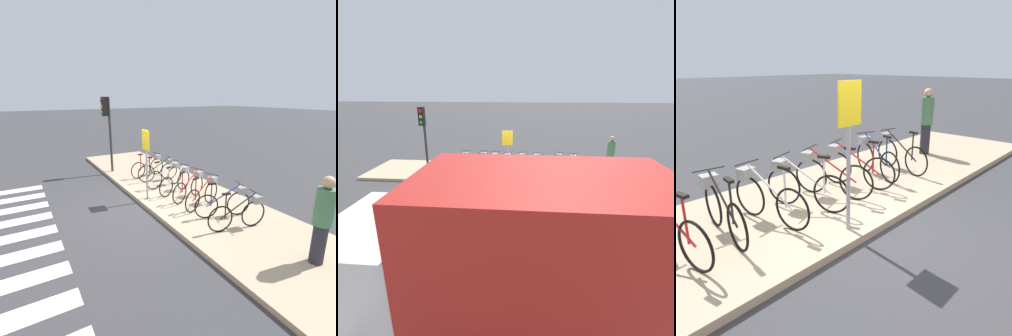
% 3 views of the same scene
% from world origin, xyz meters
% --- Properties ---
extents(ground_plane, '(120.00, 120.00, 0.00)m').
position_xyz_m(ground_plane, '(0.00, 0.00, 0.00)').
color(ground_plane, '#38383A').
extents(sidewalk, '(14.29, 3.05, 0.12)m').
position_xyz_m(sidewalk, '(0.00, 1.53, 0.06)').
color(sidewalk, tan).
rests_on(sidewalk, ground_plane).
extents(parked_bicycle_0, '(0.48, 1.55, 0.97)m').
position_xyz_m(parked_bicycle_0, '(-2.50, 1.42, 0.55)').
color(parked_bicycle_0, black).
rests_on(parked_bicycle_0, sidewalk).
extents(parked_bicycle_1, '(0.46, 1.57, 0.97)m').
position_xyz_m(parked_bicycle_1, '(-1.75, 1.50, 0.55)').
color(parked_bicycle_1, black).
rests_on(parked_bicycle_1, sidewalk).
extents(parked_bicycle_2, '(0.46, 1.56, 0.97)m').
position_xyz_m(parked_bicycle_2, '(-1.08, 1.41, 0.55)').
color(parked_bicycle_2, black).
rests_on(parked_bicycle_2, sidewalk).
extents(parked_bicycle_3, '(0.66, 1.50, 0.97)m').
position_xyz_m(parked_bicycle_3, '(-0.37, 1.38, 0.55)').
color(parked_bicycle_3, black).
rests_on(parked_bicycle_3, sidewalk).
extents(parked_bicycle_4, '(0.66, 1.50, 0.97)m').
position_xyz_m(parked_bicycle_4, '(0.31, 1.44, 0.55)').
color(parked_bicycle_4, black).
rests_on(parked_bicycle_4, sidewalk).
extents(parked_bicycle_5, '(0.62, 1.51, 0.97)m').
position_xyz_m(parked_bicycle_5, '(1.00, 1.45, 0.55)').
color(parked_bicycle_5, black).
rests_on(parked_bicycle_5, sidewalk).
extents(parked_bicycle_6, '(0.61, 1.51, 0.97)m').
position_xyz_m(parked_bicycle_6, '(1.81, 1.54, 0.55)').
color(parked_bicycle_6, black).
rests_on(parked_bicycle_6, sidewalk).
extents(parked_bicycle_7, '(0.50, 1.55, 0.97)m').
position_xyz_m(parked_bicycle_7, '(2.50, 1.38, 0.55)').
color(parked_bicycle_7, black).
rests_on(parked_bicycle_7, sidewalk).
extents(pedestrian, '(0.34, 0.34, 1.75)m').
position_xyz_m(pedestrian, '(4.23, 1.68, 1.05)').
color(pedestrian, '#23232D').
rests_on(pedestrian, sidewalk).
extents(traffic_light, '(0.24, 0.40, 3.09)m').
position_xyz_m(traffic_light, '(-3.94, 0.23, 2.35)').
color(traffic_light, '#2D2D2D').
rests_on(traffic_light, sidewalk).
extents(sign_post, '(0.44, 0.07, 2.15)m').
position_xyz_m(sign_post, '(-0.40, 0.29, 1.59)').
color(sign_post, '#99999E').
rests_on(sign_post, sidewalk).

